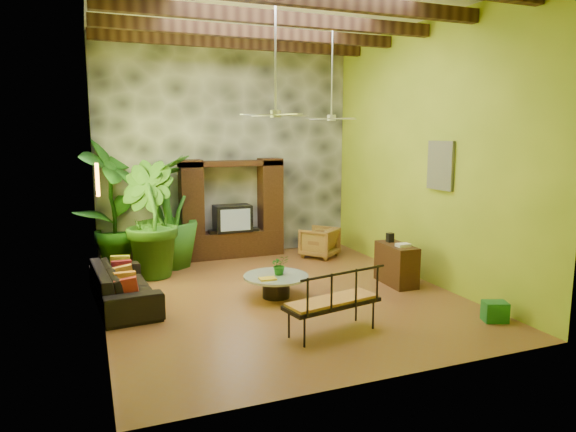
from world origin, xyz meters
name	(u,v)px	position (x,y,z in m)	size (l,w,h in m)	color
ground	(279,294)	(0.00, 0.00, 0.00)	(7.00, 7.00, 0.00)	brown
ceiling	(278,4)	(0.00, 0.00, 5.00)	(6.00, 7.00, 0.02)	silver
back_wall	(227,150)	(0.00, 3.50, 2.50)	(6.00, 0.02, 5.00)	olive
left_wall	(94,159)	(-3.00, 0.00, 2.50)	(0.02, 7.00, 5.00)	olive
right_wall	(423,153)	(3.00, 0.00, 2.50)	(0.02, 7.00, 5.00)	olive
stone_accent_wall	(228,150)	(0.00, 3.44, 2.50)	(5.98, 0.10, 4.98)	#393B41
ceiling_beams	(278,18)	(0.00, 0.00, 4.78)	(5.95, 5.36, 0.22)	#3F2614
entertainment_center	(232,216)	(0.00, 3.14, 0.97)	(2.40, 0.55, 2.30)	black
ceiling_fan_front	(276,101)	(-0.20, -0.40, 3.40)	(1.28, 1.28, 1.86)	silver
ceiling_fan_back	(332,108)	(1.60, 1.20, 3.40)	(1.28, 1.28, 1.86)	silver
wall_art_mask	(97,180)	(-2.96, 1.00, 2.10)	(0.06, 0.32, 0.55)	gold
wall_art_painting	(440,165)	(2.96, -0.60, 2.30)	(0.06, 0.70, 0.90)	#255C88
sofa	(124,285)	(-2.65, 0.46, 0.33)	(2.29, 0.90, 0.67)	black
wicker_armchair	(319,242)	(1.89, 2.34, 0.35)	(0.75, 0.78, 0.71)	olive
tall_plant_a	(112,203)	(-2.65, 3.11, 1.41)	(1.48, 1.00, 2.82)	#1F5917
tall_plant_b	(148,219)	(-2.02, 2.12, 1.17)	(1.29, 1.04, 2.34)	#275716
tall_plant_c	(167,211)	(-1.56, 2.78, 1.22)	(1.37, 1.37, 2.44)	#2B691B
coffee_table	(276,283)	(-0.10, -0.12, 0.26)	(1.15, 1.15, 0.40)	black
centerpiece_plant	(280,265)	(-0.02, -0.08, 0.57)	(0.31, 0.27, 0.35)	#1B631A
yellow_tray	(268,279)	(-0.33, -0.33, 0.42)	(0.28, 0.20, 0.03)	yellow
iron_bench	(335,299)	(0.08, -2.07, 0.54)	(1.53, 0.81, 0.57)	black
side_console	(396,264)	(2.34, -0.21, 0.39)	(0.44, 0.97, 0.78)	#3D2313
green_bin	(495,311)	(2.65, -2.48, 0.16)	(0.36, 0.27, 0.31)	#1D6D2C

